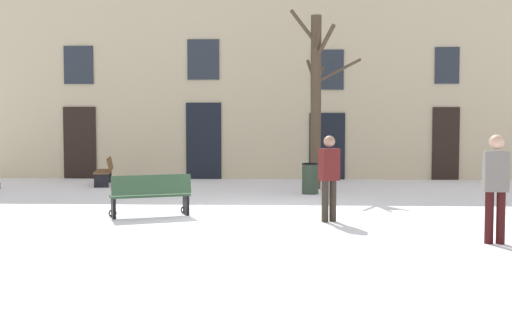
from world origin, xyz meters
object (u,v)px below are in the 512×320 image
Objects in this scene: litter_bin at (310,178)px; person_strolling at (496,183)px; bench_back_to_back_left at (105,171)px; bench_near_center_tree at (151,195)px; person_near_bench at (329,174)px; tree_foreground at (316,96)px.

litter_bin is 7.52m from person_strolling.
bench_back_to_back_left is 1.01× the size of person_strolling.
litter_bin is 5.60m from bench_near_center_tree.
person_near_bench is at bearing 150.03° from bench_near_center_tree.
litter_bin is (-0.23, -1.35, -2.33)m from tree_foreground.
bench_near_center_tree is 0.96× the size of person_strolling.
tree_foreground reaches higher than bench_near_center_tree.
tree_foreground is 7.05m from bench_back_to_back_left.
person_near_bench is (-0.07, -6.20, -1.80)m from tree_foreground.
litter_bin is at bearing 58.79° from bench_back_to_back_left.
bench_near_center_tree is (-3.76, -5.68, -2.30)m from tree_foreground.
person_near_bench is (0.15, -4.85, 0.53)m from litter_bin.
person_near_bench is (-2.53, 2.16, -0.04)m from person_strolling.
bench_near_center_tree is at bearing -129.19° from litter_bin.
litter_bin is at bearing -62.54° from person_strolling.
litter_bin is 4.88m from person_near_bench.
bench_back_to_back_left is 7.13m from bench_near_center_tree.
person_strolling is at bearing -73.60° from tree_foreground.
bench_near_center_tree is 1.00× the size of person_near_bench.
bench_back_to_back_left is at bearing 160.93° from litter_bin.
person_near_bench reaches higher than bench_back_to_back_left.
person_strolling is (2.69, -7.01, 0.57)m from litter_bin.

